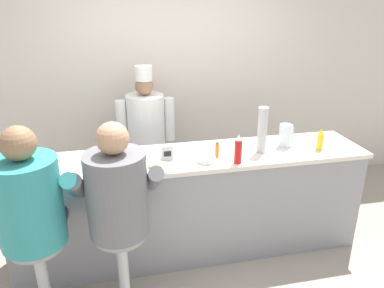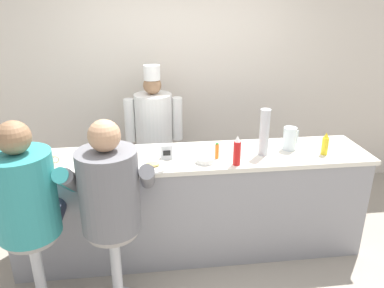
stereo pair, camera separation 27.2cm
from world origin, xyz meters
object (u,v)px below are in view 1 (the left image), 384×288
object	(u,v)px
water_pitcher_clear	(285,136)
mustard_bottle_yellow	(320,140)
hot_sauce_bottle_orange	(217,150)
coffee_mug_tan	(47,166)
cook_in_whites_near	(146,133)
diner_seated_grey	(117,198)
napkin_dispenser_chrome	(167,153)
cereal_bowl	(206,159)
breakfast_plate	(155,168)
ketchup_bottle_red	(238,150)
cup_stack_steel	(262,130)
diner_seated_teal	(31,206)
coffee_mug_blue	(25,164)

from	to	relation	value
water_pitcher_clear	mustard_bottle_yellow	bearing A→B (deg)	-28.67
hot_sauce_bottle_orange	mustard_bottle_yellow	bearing A→B (deg)	-1.72
coffee_mug_tan	cook_in_whites_near	world-z (taller)	cook_in_whites_near
diner_seated_grey	napkin_dispenser_chrome	bearing A→B (deg)	51.87
water_pitcher_clear	cereal_bowl	xyz separation A→B (m)	(-0.81, -0.19, -0.08)
breakfast_plate	napkin_dispenser_chrome	size ratio (longest dim) A/B	2.04
cereal_bowl	diner_seated_grey	xyz separation A→B (m)	(-0.76, -0.44, -0.04)
cereal_bowl	ketchup_bottle_red	bearing A→B (deg)	-16.88
water_pitcher_clear	diner_seated_grey	world-z (taller)	diner_seated_grey
cup_stack_steel	water_pitcher_clear	bearing A→B (deg)	17.68
mustard_bottle_yellow	diner_seated_grey	distance (m)	1.90
cook_in_whites_near	diner_seated_grey	bearing A→B (deg)	-103.13
hot_sauce_bottle_orange	cereal_bowl	world-z (taller)	hot_sauce_bottle_orange
water_pitcher_clear	cook_in_whites_near	xyz separation A→B (m)	(-1.21, 0.89, -0.19)
hot_sauce_bottle_orange	breakfast_plate	xyz separation A→B (m)	(-0.56, -0.13, -0.05)
mustard_bottle_yellow	diner_seated_teal	bearing A→B (deg)	-168.67
coffee_mug_blue	cook_in_whites_near	world-z (taller)	cook_in_whites_near
cup_stack_steel	cook_in_whites_near	xyz separation A→B (m)	(-0.93, 0.98, -0.30)
coffee_mug_tan	diner_seated_grey	distance (m)	0.75
coffee_mug_blue	hot_sauce_bottle_orange	bearing A→B (deg)	-3.54
cereal_bowl	diner_seated_teal	xyz separation A→B (m)	(-1.33, -0.44, -0.03)
breakfast_plate	water_pitcher_clear	bearing A→B (deg)	11.19
cereal_bowl	mustard_bottle_yellow	bearing A→B (deg)	2.39
coffee_mug_tan	cup_stack_steel	world-z (taller)	cup_stack_steel
hot_sauce_bottle_orange	diner_seated_grey	bearing A→B (deg)	-149.57
water_pitcher_clear	napkin_dispenser_chrome	size ratio (longest dim) A/B	1.67
hot_sauce_bottle_orange	diner_seated_teal	bearing A→B (deg)	-160.50
mustard_bottle_yellow	diner_seated_grey	xyz separation A→B (m)	(-1.83, -0.48, -0.11)
hot_sauce_bottle_orange	water_pitcher_clear	distance (m)	0.70
diner_seated_grey	cereal_bowl	bearing A→B (deg)	30.04
ketchup_bottle_red	napkin_dispenser_chrome	size ratio (longest dim) A/B	2.02
ketchup_bottle_red	cup_stack_steel	bearing A→B (deg)	32.94
cup_stack_steel	coffee_mug_tan	bearing A→B (deg)	-179.53
mustard_bottle_yellow	cereal_bowl	size ratio (longest dim) A/B	1.31
ketchup_bottle_red	coffee_mug_blue	distance (m)	1.74
napkin_dispenser_chrome	cup_stack_steel	bearing A→B (deg)	-1.14
cereal_bowl	coffee_mug_tan	size ratio (longest dim) A/B	1.17
breakfast_plate	diner_seated_teal	distance (m)	0.96
ketchup_bottle_red	cereal_bowl	distance (m)	0.28
cook_in_whites_near	cereal_bowl	bearing A→B (deg)	-69.74
breakfast_plate	coffee_mug_blue	world-z (taller)	coffee_mug_blue
ketchup_bottle_red	napkin_dispenser_chrome	bearing A→B (deg)	160.69
coffee_mug_blue	cup_stack_steel	size ratio (longest dim) A/B	0.32
ketchup_bottle_red	hot_sauce_bottle_orange	size ratio (longest dim) A/B	1.81
mustard_bottle_yellow	cup_stack_steel	distance (m)	0.56
cup_stack_steel	diner_seated_teal	size ratio (longest dim) A/B	0.27
hot_sauce_bottle_orange	breakfast_plate	distance (m)	0.57
ketchup_bottle_red	cereal_bowl	xyz separation A→B (m)	(-0.25, 0.08, -0.10)
coffee_mug_blue	diner_seated_grey	bearing A→B (deg)	-40.66
ketchup_bottle_red	breakfast_plate	world-z (taller)	ketchup_bottle_red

